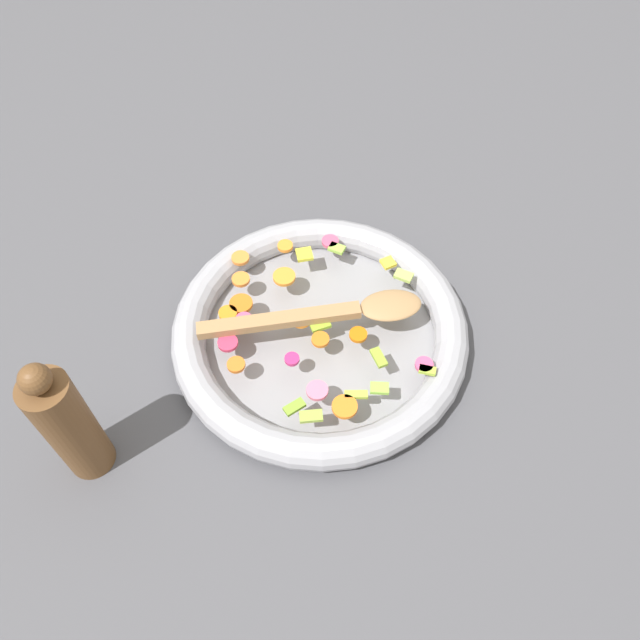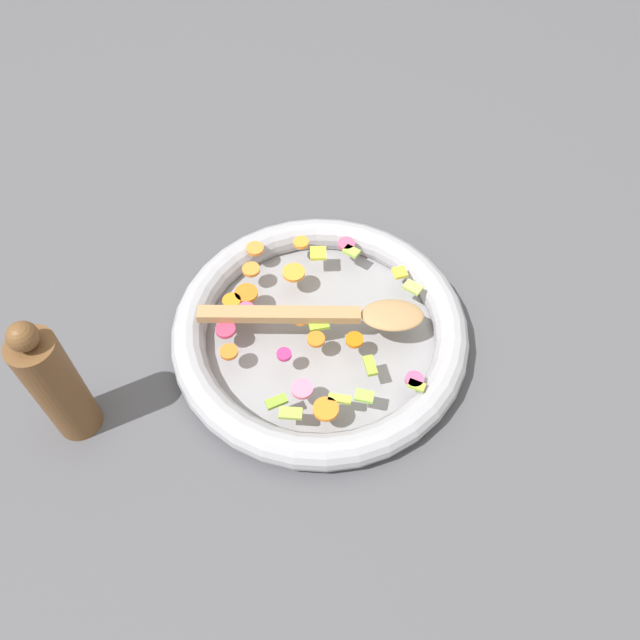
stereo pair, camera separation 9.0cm
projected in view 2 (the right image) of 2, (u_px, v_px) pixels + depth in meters
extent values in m
plane|color=#4C4C51|center=(320.00, 339.00, 0.94)|extent=(4.00, 4.00, 0.00)
cylinder|color=gray|center=(320.00, 337.00, 0.93)|extent=(0.39, 0.39, 0.01)
torus|color=#9E9EA5|center=(320.00, 330.00, 0.92)|extent=(0.44, 0.44, 0.05)
cylinder|color=orange|center=(246.00, 293.00, 0.92)|extent=(0.04, 0.04, 0.01)
cylinder|color=orange|center=(326.00, 409.00, 0.81)|extent=(0.05, 0.05, 0.01)
cylinder|color=orange|center=(251.00, 269.00, 0.95)|extent=(0.03, 0.03, 0.01)
cylinder|color=orange|center=(315.00, 339.00, 0.87)|extent=(0.04, 0.04, 0.01)
cylinder|color=orange|center=(301.00, 316.00, 0.90)|extent=(0.04, 0.04, 0.01)
cylinder|color=orange|center=(301.00, 243.00, 0.98)|extent=(0.03, 0.03, 0.01)
cylinder|color=orange|center=(355.00, 340.00, 0.87)|extent=(0.03, 0.03, 0.01)
cylinder|color=orange|center=(294.00, 273.00, 0.95)|extent=(0.05, 0.05, 0.01)
cylinder|color=orange|center=(232.00, 301.00, 0.91)|extent=(0.04, 0.04, 0.01)
cylinder|color=orange|center=(229.00, 352.00, 0.86)|extent=(0.03, 0.03, 0.01)
cylinder|color=orange|center=(255.00, 249.00, 0.97)|extent=(0.04, 0.04, 0.01)
cube|color=#B4D45E|center=(413.00, 287.00, 0.93)|extent=(0.03, 0.03, 0.01)
cube|color=#93B234|center=(370.00, 365.00, 0.85)|extent=(0.02, 0.03, 0.01)
cube|color=#80AC32|center=(277.00, 402.00, 0.82)|extent=(0.03, 0.03, 0.01)
cube|color=#97B344|center=(291.00, 413.00, 0.81)|extent=(0.03, 0.02, 0.01)
cube|color=#95D247|center=(364.00, 396.00, 0.82)|extent=(0.03, 0.02, 0.01)
cube|color=#9ECD4B|center=(351.00, 251.00, 0.97)|extent=(0.03, 0.03, 0.01)
cube|color=#A8C33F|center=(340.00, 399.00, 0.82)|extent=(0.03, 0.01, 0.01)
cube|color=#92C030|center=(320.00, 325.00, 0.89)|extent=(0.03, 0.03, 0.01)
cube|color=#A8C93E|center=(417.00, 385.00, 0.83)|extent=(0.03, 0.02, 0.01)
cylinder|color=#D8375B|center=(226.00, 330.00, 0.88)|extent=(0.03, 0.03, 0.01)
cylinder|color=#CC2D70|center=(284.00, 354.00, 0.86)|extent=(0.02, 0.02, 0.01)
cylinder|color=#D3537E|center=(246.00, 310.00, 0.90)|extent=(0.03, 0.03, 0.01)
cylinder|color=#D45376|center=(346.00, 244.00, 0.98)|extent=(0.04, 0.04, 0.01)
cylinder|color=#D95181|center=(414.00, 380.00, 0.84)|extent=(0.04, 0.04, 0.01)
cylinder|color=pink|center=(302.00, 389.00, 0.83)|extent=(0.03, 0.03, 0.01)
cube|color=yellow|center=(400.00, 273.00, 0.95)|extent=(0.03, 0.03, 0.01)
cube|color=yellow|center=(318.00, 253.00, 0.97)|extent=(0.03, 0.03, 0.01)
cube|color=#A87F51|center=(279.00, 314.00, 0.89)|extent=(0.23, 0.06, 0.01)
ellipsoid|color=#A87F51|center=(392.00, 315.00, 0.89)|extent=(0.10, 0.07, 0.01)
cylinder|color=brown|center=(58.00, 387.00, 0.78)|extent=(0.06, 0.06, 0.19)
sphere|color=brown|center=(23.00, 337.00, 0.69)|extent=(0.04, 0.04, 0.04)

